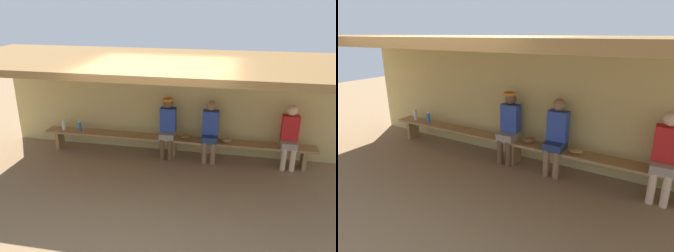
% 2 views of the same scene
% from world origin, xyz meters
% --- Properties ---
extents(ground_plane, '(24.00, 24.00, 0.00)m').
position_xyz_m(ground_plane, '(0.00, 0.00, 0.00)').
color(ground_plane, '#8C6D4C').
extents(back_wall, '(8.00, 0.20, 2.20)m').
position_xyz_m(back_wall, '(0.00, 2.00, 1.10)').
color(back_wall, tan).
rests_on(back_wall, ground).
extents(dugout_roof, '(8.00, 2.80, 0.12)m').
position_xyz_m(dugout_roof, '(0.00, 0.70, 2.26)').
color(dugout_roof, brown).
rests_on(dugout_roof, back_wall).
extents(bench, '(6.00, 0.36, 0.46)m').
position_xyz_m(bench, '(0.00, 1.55, 0.39)').
color(bench, '#9E7547').
rests_on(bench, ground).
extents(player_in_red, '(0.34, 0.42, 1.34)m').
position_xyz_m(player_in_red, '(-0.14, 1.55, 0.75)').
color(player_in_red, gray).
rests_on(player_in_red, ground).
extents(player_in_white, '(0.34, 0.42, 1.34)m').
position_xyz_m(player_in_white, '(0.79, 1.55, 0.73)').
color(player_in_white, navy).
rests_on(player_in_white, ground).
extents(player_with_sunglasses, '(0.34, 0.42, 1.34)m').
position_xyz_m(player_with_sunglasses, '(2.41, 1.55, 0.73)').
color(player_with_sunglasses, gray).
rests_on(player_with_sunglasses, ground).
extents(water_bottle_blue, '(0.08, 0.08, 0.24)m').
position_xyz_m(water_bottle_blue, '(-2.60, 1.53, 0.57)').
color(water_bottle_blue, silver).
rests_on(water_bottle_blue, bench).
extents(water_bottle_orange, '(0.08, 0.08, 0.23)m').
position_xyz_m(water_bottle_orange, '(-2.22, 1.55, 0.57)').
color(water_bottle_orange, blue).
rests_on(water_bottle_orange, bench).
extents(baseball_glove_tan, '(0.26, 0.20, 0.09)m').
position_xyz_m(baseball_glove_tan, '(1.14, 1.54, 0.51)').
color(baseball_glove_tan, olive).
rests_on(baseball_glove_tan, bench).
extents(baseball_glove_worn, '(0.29, 0.26, 0.09)m').
position_xyz_m(baseball_glove_worn, '(0.26, 1.58, 0.51)').
color(baseball_glove_worn, brown).
rests_on(baseball_glove_worn, bench).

